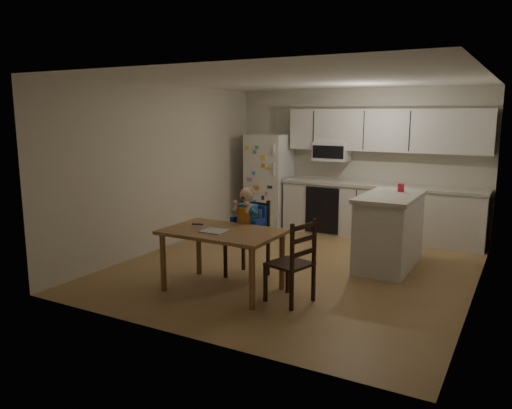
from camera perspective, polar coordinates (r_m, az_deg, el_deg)
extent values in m
cube|color=olive|center=(6.93, 4.66, -7.15)|extent=(4.50, 5.00, 0.01)
cube|color=beige|center=(8.99, 11.42, 4.90)|extent=(4.50, 0.02, 2.50)
cube|color=beige|center=(7.85, -10.35, 4.16)|extent=(0.02, 5.00, 2.50)
cube|color=beige|center=(6.10, 24.46, 1.64)|extent=(0.02, 5.00, 2.50)
cube|color=white|center=(6.62, 4.99, 13.99)|extent=(4.50, 5.00, 0.01)
cube|color=silver|center=(9.30, 1.54, 2.80)|extent=(0.72, 0.70, 1.70)
cube|color=silver|center=(8.67, 13.96, -0.88)|extent=(3.34, 0.60, 0.86)
cube|color=beige|center=(8.59, 14.07, 2.12)|extent=(3.37, 0.62, 0.05)
cube|color=black|center=(8.66, 7.54, -0.67)|extent=(0.60, 0.02, 0.80)
cube|color=silver|center=(8.64, 14.59, 8.21)|extent=(3.34, 0.34, 0.70)
cube|color=silver|center=(8.91, 8.67, 6.03)|extent=(0.60, 0.38, 0.33)
cube|color=silver|center=(7.03, 14.97, -3.15)|extent=(0.65, 1.30, 0.95)
cube|color=beige|center=(6.94, 15.16, 0.89)|extent=(0.71, 1.36, 0.05)
cylinder|color=red|center=(7.22, 16.22, 1.87)|extent=(0.09, 0.09, 0.11)
cube|color=brown|center=(5.86, -3.86, -3.14)|extent=(1.36, 0.88, 0.04)
cylinder|color=brown|center=(6.02, -10.57, -6.53)|extent=(0.07, 0.07, 0.69)
cylinder|color=brown|center=(6.57, -6.55, -4.98)|extent=(0.07, 0.07, 0.69)
cylinder|color=brown|center=(5.36, -0.44, -8.48)|extent=(0.07, 0.07, 0.69)
cylinder|color=brown|center=(5.97, 2.99, -6.51)|extent=(0.07, 0.07, 0.69)
cube|color=#A8A8AC|center=(5.80, -4.79, -3.04)|extent=(0.29, 0.25, 0.01)
cylinder|color=#1438AB|center=(6.17, -6.80, -2.23)|extent=(0.12, 0.06, 0.02)
cube|color=black|center=(6.39, -1.05, -4.37)|extent=(0.47, 0.47, 0.03)
cube|color=black|center=(6.42, -3.52, -6.49)|extent=(0.04, 0.04, 0.44)
cube|color=black|center=(6.72, -1.45, -5.69)|extent=(0.04, 0.04, 0.44)
cube|color=black|center=(6.19, -0.60, -7.10)|extent=(0.04, 0.04, 0.44)
cube|color=black|center=(6.51, 1.39, -6.24)|extent=(0.04, 0.04, 0.44)
cube|color=black|center=(6.49, -0.05, -1.65)|extent=(0.44, 0.08, 0.52)
cube|color=#1438AB|center=(6.38, -1.05, -3.78)|extent=(0.42, 0.39, 0.10)
cube|color=#1438AB|center=(6.44, -0.31, -1.55)|extent=(0.40, 0.10, 0.35)
cube|color=#5161D2|center=(6.34, -1.16, -3.29)|extent=(0.33, 0.29, 0.02)
cube|color=#2462A2|center=(6.32, -1.01, -1.16)|extent=(0.24, 0.17, 0.27)
cube|color=orange|center=(6.27, -1.36, -1.35)|extent=(0.20, 0.03, 0.21)
sphere|color=beige|center=(6.26, -1.07, 1.11)|extent=(0.19, 0.19, 0.18)
ellipsoid|color=olive|center=(6.26, -1.07, 1.27)|extent=(0.19, 0.18, 0.15)
cube|color=black|center=(5.57, 3.87, -6.79)|extent=(0.51, 0.51, 0.03)
cube|color=black|center=(5.90, 3.62, -8.11)|extent=(0.04, 0.04, 0.42)
cube|color=black|center=(5.67, 6.58, -8.92)|extent=(0.04, 0.04, 0.42)
cube|color=black|center=(5.63, 1.08, -9.01)|extent=(0.04, 0.04, 0.42)
cube|color=black|center=(5.39, 4.08, -9.92)|extent=(0.04, 0.04, 0.42)
cube|color=black|center=(5.39, 5.45, -4.50)|extent=(0.14, 0.41, 0.50)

